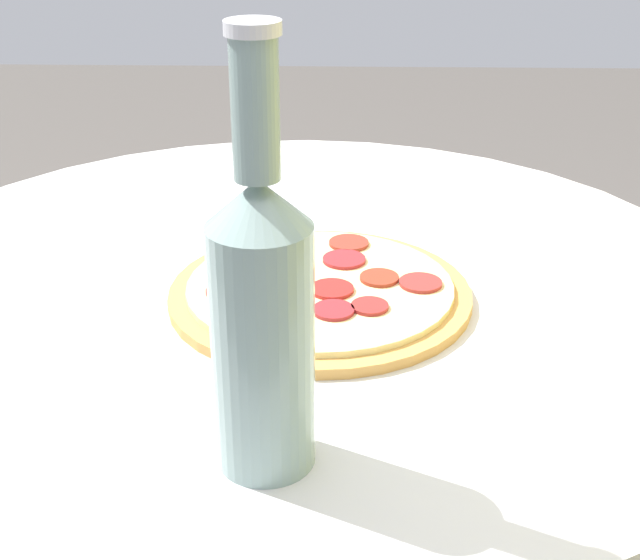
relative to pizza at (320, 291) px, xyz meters
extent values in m
cylinder|color=silver|center=(-0.05, -0.03, -0.36)|extent=(0.07, 0.07, 0.65)
cylinder|color=silver|center=(-0.05, -0.03, -0.02)|extent=(0.89, 0.89, 0.02)
cylinder|color=#C68E47|center=(0.00, 0.00, 0.00)|extent=(0.28, 0.28, 0.01)
cylinder|color=beige|center=(0.00, 0.00, 0.01)|extent=(0.25, 0.25, 0.01)
cylinder|color=#A5302A|center=(0.02, -0.09, 0.01)|extent=(0.04, 0.04, 0.00)
cylinder|color=#A5211E|center=(0.01, 0.01, 0.01)|extent=(0.04, 0.04, 0.00)
cylinder|color=maroon|center=(0.06, 0.01, 0.01)|extent=(0.04, 0.04, 0.00)
cylinder|color=maroon|center=(-0.01, 0.06, 0.01)|extent=(0.04, 0.04, 0.00)
cylinder|color=#A32428|center=(-0.05, 0.02, 0.01)|extent=(0.04, 0.04, 0.00)
cylinder|color=maroon|center=(-0.04, -0.04, 0.01)|extent=(0.04, 0.04, 0.00)
cylinder|color=maroon|center=(0.00, 0.09, 0.01)|extent=(0.04, 0.04, 0.00)
cylinder|color=maroon|center=(-0.09, 0.03, 0.01)|extent=(0.04, 0.04, 0.00)
cylinder|color=maroon|center=(0.05, 0.04, 0.01)|extent=(0.03, 0.03, 0.00)
cylinder|color=maroon|center=(0.07, -0.06, 0.01)|extent=(0.04, 0.04, 0.00)
cylinder|color=gray|center=(0.24, -0.03, 0.08)|extent=(0.07, 0.07, 0.17)
cone|color=gray|center=(0.24, -0.03, 0.18)|extent=(0.07, 0.07, 0.03)
cylinder|color=gray|center=(0.24, -0.03, 0.24)|extent=(0.03, 0.03, 0.08)
cylinder|color=silver|center=(0.24, -0.03, 0.29)|extent=(0.03, 0.03, 0.01)
camera|label=1|loc=(0.74, 0.02, 0.38)|focal=50.00mm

